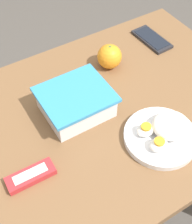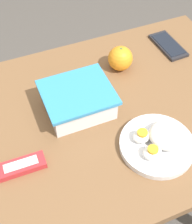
{
  "view_description": "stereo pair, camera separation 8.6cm",
  "coord_description": "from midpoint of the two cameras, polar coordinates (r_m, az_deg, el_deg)",
  "views": [
    {
      "loc": [
        -0.31,
        -0.48,
        1.45
      ],
      "look_at": [
        -0.02,
        -0.01,
        0.79
      ],
      "focal_mm": 50.0,
      "sensor_mm": 36.0,
      "label": 1
    },
    {
      "loc": [
        -0.23,
        -0.52,
        1.45
      ],
      "look_at": [
        -0.02,
        -0.01,
        0.79
      ],
      "focal_mm": 50.0,
      "sensor_mm": 36.0,
      "label": 2
    }
  ],
  "objects": [
    {
      "name": "ground_plane",
      "position": [
        1.56,
        2.34,
        -18.65
      ],
      "size": [
        10.0,
        10.0,
        0.0
      ],
      "primitive_type": "plane",
      "color": "#4C4742"
    },
    {
      "name": "rice_plate",
      "position": [
        0.83,
        14.53,
        -5.4
      ],
      "size": [
        0.2,
        0.2,
        0.06
      ],
      "color": "white",
      "rests_on": "table"
    },
    {
      "name": "table",
      "position": [
        1.0,
        3.46,
        -5.57
      ],
      "size": [
        0.99,
        0.67,
        0.76
      ],
      "color": "brown",
      "rests_on": "ground_plane"
    },
    {
      "name": "food_container",
      "position": [
        0.88,
        -0.52,
        1.82
      ],
      "size": [
        0.19,
        0.17,
        0.07
      ],
      "color": "white",
      "rests_on": "table"
    },
    {
      "name": "orange_fruit",
      "position": [
        1.01,
        6.93,
        9.59
      ],
      "size": [
        0.08,
        0.08,
        0.08
      ],
      "color": "orange",
      "rests_on": "table"
    },
    {
      "name": "cell_phone",
      "position": [
        1.14,
        15.21,
        11.6
      ],
      "size": [
        0.08,
        0.15,
        0.01
      ],
      "color": "#232328",
      "rests_on": "table"
    },
    {
      "name": "candy_bar",
      "position": [
        0.79,
        -10.48,
        -9.9
      ],
      "size": [
        0.12,
        0.05,
        0.02
      ],
      "color": "#B7282D",
      "rests_on": "table"
    }
  ]
}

